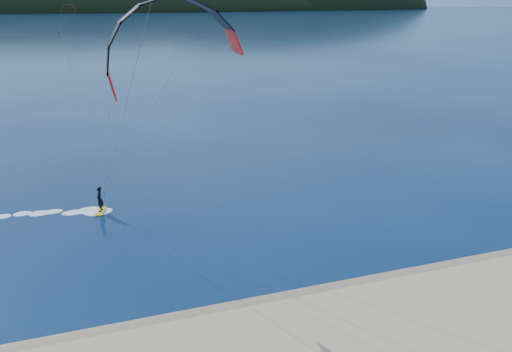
{
  "coord_description": "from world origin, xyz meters",
  "views": [
    {
      "loc": [
        -4.18,
        -13.43,
        14.27
      ],
      "look_at": [
        3.28,
        10.0,
        5.0
      ],
      "focal_mm": 32.82,
      "sensor_mm": 36.0,
      "label": 1
    }
  ],
  "objects": [
    {
      "name": "kitesurfer_near",
      "position": [
        -0.7,
        13.54,
        10.38
      ],
      "size": [
        19.96,
        8.8,
        13.8
      ],
      "color": "gold",
      "rests_on": "ground"
    },
    {
      "name": "kitesurfer_far",
      "position": [
        -16.16,
        206.77,
        9.56
      ],
      "size": [
        8.98,
        6.68,
        11.54
      ],
      "color": "gold",
      "rests_on": "ground"
    },
    {
      "name": "headland",
      "position": [
        0.63,
        745.28,
        0.0
      ],
      "size": [
        1200.0,
        310.0,
        140.0
      ],
      "color": "black",
      "rests_on": "ground"
    },
    {
      "name": "wet_sand",
      "position": [
        0.0,
        4.5,
        0.05
      ],
      "size": [
        220.0,
        2.5,
        0.1
      ],
      "color": "#886B4F",
      "rests_on": "ground"
    }
  ]
}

